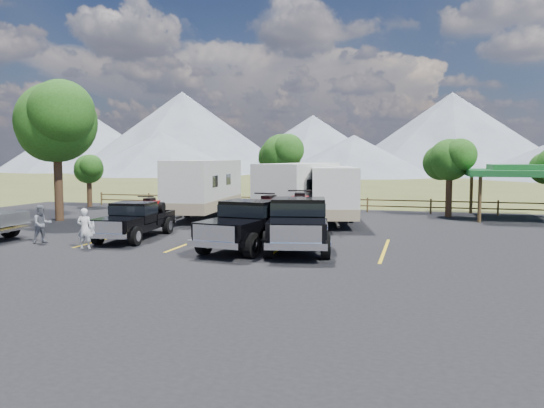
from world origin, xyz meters
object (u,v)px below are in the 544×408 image
(trailer_left, at_px, (204,188))
(trailer_center, at_px, (300,192))
(rig_center, at_px, (252,222))
(trailer_right, at_px, (332,194))
(rig_right, at_px, (299,221))
(person_a, at_px, (85,229))
(rig_left, at_px, (136,219))
(person_b, at_px, (42,224))
(pavilion, at_px, (522,172))
(tree_big_nw, at_px, (56,122))

(trailer_left, bearing_deg, trailer_center, -12.93)
(rig_center, bearing_deg, trailer_right, 85.10)
(rig_right, bearing_deg, person_a, -173.97)
(rig_left, bearing_deg, person_b, -149.98)
(rig_right, bearing_deg, pavilion, 41.18)
(trailer_center, distance_m, trailer_right, 1.78)
(rig_left, height_order, trailer_center, trailer_center)
(rig_left, relative_size, trailer_center, 0.59)
(trailer_left, xyz_separation_m, trailer_center, (5.96, -0.84, -0.08))
(person_a, height_order, person_b, person_a)
(trailer_center, bearing_deg, rig_right, -70.47)
(trailer_left, height_order, trailer_center, trailer_left)
(rig_center, bearing_deg, person_b, -163.94)
(rig_center, bearing_deg, trailer_left, 130.13)
(rig_right, distance_m, trailer_right, 8.35)
(trailer_center, bearing_deg, pavilion, 31.84)
(pavilion, height_order, rig_left, pavilion)
(rig_left, distance_m, person_a, 3.02)
(tree_big_nw, relative_size, rig_center, 1.20)
(rig_left, bearing_deg, person_a, -105.13)
(tree_big_nw, height_order, trailer_right, tree_big_nw)
(person_a, bearing_deg, pavilion, -154.33)
(rig_right, height_order, trailer_right, trailer_right)
(rig_left, xyz_separation_m, rig_center, (5.66, -0.82, 0.14))
(tree_big_nw, height_order, person_b, tree_big_nw)
(pavilion, height_order, trailer_left, trailer_left)
(rig_center, xyz_separation_m, trailer_center, (0.14, 8.15, 0.69))
(person_b, bearing_deg, rig_center, -45.34)
(rig_right, xyz_separation_m, trailer_center, (-1.70, 7.84, 0.64))
(tree_big_nw, relative_size, rig_right, 1.13)
(tree_big_nw, height_order, rig_right, tree_big_nw)
(pavilion, height_order, person_b, pavilion)
(pavilion, bearing_deg, trailer_center, -155.48)
(rig_left, relative_size, trailer_left, 0.56)
(trailer_center, xyz_separation_m, trailer_right, (1.71, 0.49, -0.10))
(trailer_center, bearing_deg, trailer_right, 23.19)
(person_a, bearing_deg, trailer_center, -136.63)
(tree_big_nw, xyz_separation_m, person_b, (4.54, -7.05, -4.76))
(rig_left, distance_m, rig_center, 5.72)
(rig_left, distance_m, trailer_left, 8.23)
(rig_left, height_order, person_b, rig_left)
(rig_left, distance_m, rig_right, 7.52)
(rig_left, bearing_deg, pavilion, 31.03)
(rig_center, height_order, trailer_right, trailer_right)
(rig_left, relative_size, rig_right, 0.80)
(rig_left, bearing_deg, rig_center, -12.88)
(rig_right, xyz_separation_m, person_a, (-8.05, -2.47, -0.27))
(rig_center, height_order, rig_right, rig_right)
(trailer_left, height_order, person_b, trailer_left)
(tree_big_nw, xyz_separation_m, rig_left, (7.70, -4.86, -4.68))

